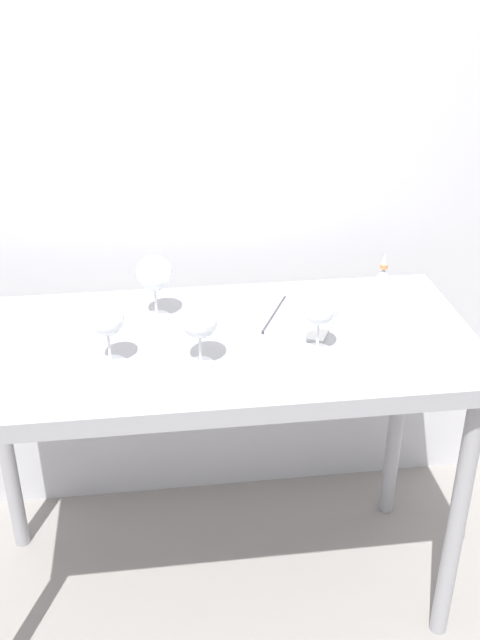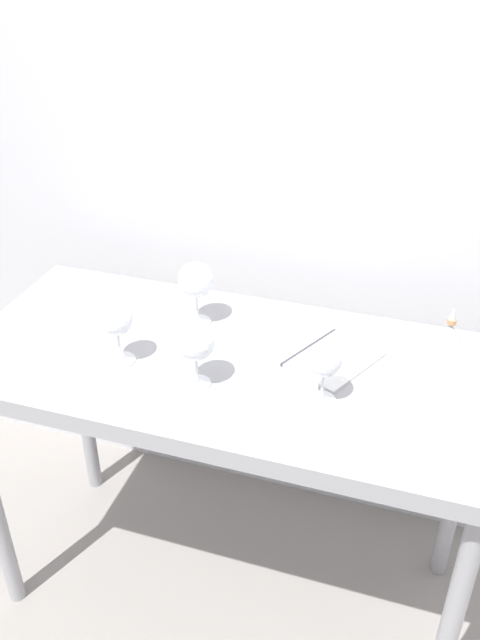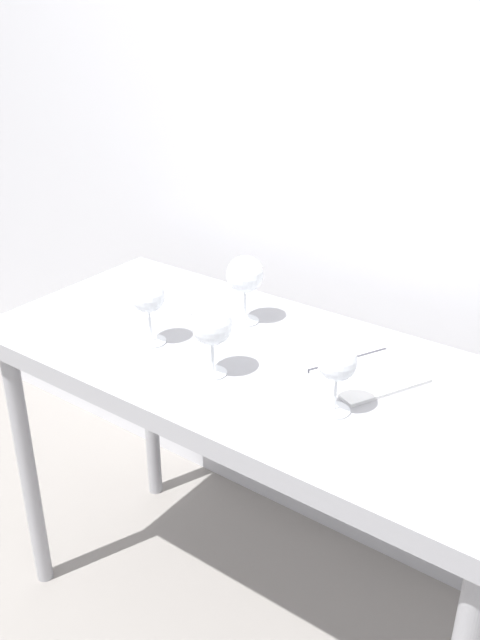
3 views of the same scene
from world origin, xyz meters
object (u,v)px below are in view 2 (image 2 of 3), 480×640
at_px(wine_glass_near_left, 116,321).
at_px(wine_glass_near_center, 196,342).
at_px(decanter_funnel, 449,335).
at_px(wine_glass_far_left, 196,281).
at_px(tasting_sheet_upper, 114,314).
at_px(open_notebook, 309,347).
at_px(wine_glass_near_right, 324,361).

bearing_deg(wine_glass_near_left, wine_glass_near_center, -7.78).
bearing_deg(decanter_funnel, wine_glass_far_left, -172.51).
height_order(wine_glass_near_center, tasting_sheet_upper, wine_glass_near_center).
xyz_separation_m(tasting_sheet_upper, decanter_funnel, (0.91, 0.12, 0.04)).
bearing_deg(wine_glass_near_left, tasting_sheet_upper, 121.54).
xyz_separation_m(wine_glass_near_center, decanter_funnel, (0.57, 0.35, -0.08)).
bearing_deg(wine_glass_far_left, wine_glass_near_left, -117.10).
height_order(wine_glass_near_left, open_notebook, wine_glass_near_left).
relative_size(wine_glass_near_center, wine_glass_near_right, 1.07).
bearing_deg(wine_glass_near_left, decanter_funnel, 22.20).
height_order(wine_glass_near_left, wine_glass_near_right, wine_glass_near_left).
relative_size(tasting_sheet_upper, decanter_funnel, 1.65).
bearing_deg(tasting_sheet_upper, wine_glass_near_left, -90.90).
bearing_deg(tasting_sheet_upper, wine_glass_near_center, -66.10).
relative_size(wine_glass_near_left, decanter_funnel, 1.39).
height_order(wine_glass_near_right, decanter_funnel, wine_glass_near_right).
xyz_separation_m(wine_glass_near_left, open_notebook, (0.45, 0.20, -0.12)).
bearing_deg(decanter_funnel, wine_glass_near_center, -148.23).
distance_m(wine_glass_far_left, tasting_sheet_upper, 0.28).
bearing_deg(open_notebook, wine_glass_near_left, -129.82).
bearing_deg(wine_glass_near_left, wine_glass_near_right, -0.11).
xyz_separation_m(open_notebook, tasting_sheet_upper, (-0.57, -0.00, -0.00)).
height_order(wine_glass_near_right, tasting_sheet_upper, wine_glass_near_right).
xyz_separation_m(open_notebook, decanter_funnel, (0.34, 0.12, 0.03)).
bearing_deg(decanter_funnel, wine_glass_near_right, -129.68).
distance_m(wine_glass_near_center, decanter_funnel, 0.68).
distance_m(wine_glass_near_center, tasting_sheet_upper, 0.43).
distance_m(wine_glass_near_left, tasting_sheet_upper, 0.26).
bearing_deg(open_notebook, decanter_funnel, 45.12).
distance_m(wine_glass_near_right, decanter_funnel, 0.43).
bearing_deg(wine_glass_near_right, wine_glass_near_center, -174.48).
distance_m(tasting_sheet_upper, decanter_funnel, 0.92).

